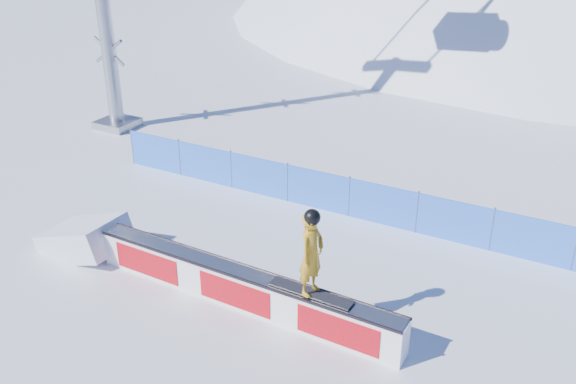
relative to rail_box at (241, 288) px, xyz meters
The scene contains 6 objects.
ground 3.46m from the rail_box, 11.00° to the left, with size 160.00×160.00×0.00m, color white.
snow_hill 46.60m from the rail_box, 85.49° to the left, with size 64.00×64.00×64.00m.
safety_fence 6.16m from the rail_box, 56.87° to the left, with size 22.05×0.05×1.30m.
rail_box is the anchor object (origin of this frame).
snow_ramp 4.90m from the rail_box, behind, with size 2.16×1.44×0.81m, color white, non-canonical shape.
snowboarder 2.29m from the rail_box, ahead, with size 1.88×0.71×1.96m.
Camera 1 is at (3.35, -10.66, 8.62)m, focal length 40.00 mm.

